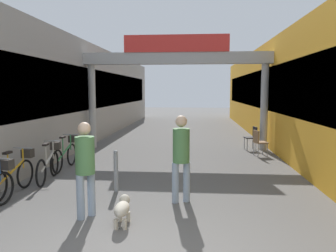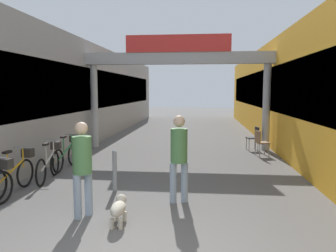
% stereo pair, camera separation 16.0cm
% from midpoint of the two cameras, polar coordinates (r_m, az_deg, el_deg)
% --- Properties ---
extents(storefront_left, '(3.00, 26.00, 4.24)m').
position_cam_midpoint_polar(storefront_left, '(15.94, -17.06, 5.39)').
color(storefront_left, '#9E9993').
rests_on(storefront_left, ground_plane).
extents(storefront_right, '(3.00, 26.00, 4.24)m').
position_cam_midpoint_polar(storefront_right, '(15.39, 21.01, 5.23)').
color(storefront_right, gold).
rests_on(storefront_right, ground_plane).
extents(arcade_sign_gateway, '(7.40, 0.47, 4.35)m').
position_cam_midpoint_polar(arcade_sign_gateway, '(12.72, 1.10, 10.03)').
color(arcade_sign_gateway, '#B2B2B2').
rests_on(arcade_sign_gateway, ground_plane).
extents(pedestrian_with_dog, '(0.47, 0.47, 1.72)m').
position_cam_midpoint_polar(pedestrian_with_dog, '(6.02, -14.98, -6.31)').
color(pedestrian_with_dog, '#8C9EB2').
rests_on(pedestrian_with_dog, ground_plane).
extents(pedestrian_companion, '(0.44, 0.44, 1.78)m').
position_cam_midpoint_polar(pedestrian_companion, '(6.60, 1.61, -4.68)').
color(pedestrian_companion, '#8C9EB2').
rests_on(pedestrian_companion, ground_plane).
extents(dog_on_leash, '(0.26, 0.62, 0.46)m').
position_cam_midpoint_polar(dog_on_leash, '(5.78, -8.74, -13.98)').
color(dog_on_leash, beige).
rests_on(dog_on_leash, ground_plane).
extents(bicycle_orange_second, '(0.46, 1.69, 0.98)m').
position_cam_midpoint_polar(bicycle_orange_second, '(8.08, -25.61, -7.53)').
color(bicycle_orange_second, black).
rests_on(bicycle_orange_second, ground_plane).
extents(bicycle_silver_third, '(0.46, 1.68, 0.98)m').
position_cam_midpoint_polar(bicycle_silver_third, '(8.89, -20.44, -6.09)').
color(bicycle_silver_third, black).
rests_on(bicycle_silver_third, ground_plane).
extents(bicycle_green_farthest, '(0.46, 1.69, 0.98)m').
position_cam_midpoint_polar(bicycle_green_farthest, '(10.04, -17.71, -4.62)').
color(bicycle_green_farthest, black).
rests_on(bicycle_green_farthest, ground_plane).
extents(bollard_post_metal, '(0.10, 0.10, 0.95)m').
position_cam_midpoint_polar(bollard_post_metal, '(7.52, -9.66, -7.66)').
color(bollard_post_metal, gray).
rests_on(bollard_post_metal, ground_plane).
extents(cafe_chair_wood_nearer, '(0.49, 0.49, 0.89)m').
position_cam_midpoint_polar(cafe_chair_wood_nearer, '(11.81, 15.13, -2.44)').
color(cafe_chair_wood_nearer, gray).
rests_on(cafe_chair_wood_nearer, ground_plane).
extents(cafe_chair_black_farther, '(0.46, 0.46, 0.89)m').
position_cam_midpoint_polar(cafe_chair_black_farther, '(12.92, 14.12, -1.68)').
color(cafe_chair_black_farther, gray).
rests_on(cafe_chair_black_farther, ground_plane).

